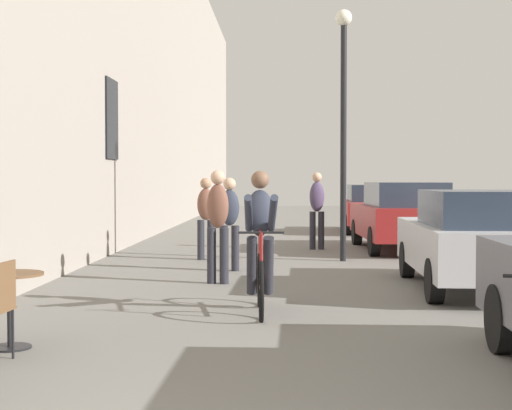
{
  "coord_description": "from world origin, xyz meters",
  "views": [
    {
      "loc": [
        0.44,
        -2.79,
        1.61
      ],
      "look_at": [
        -0.08,
        12.75,
        1.09
      ],
      "focal_mm": 55.1,
      "sensor_mm": 36.0,
      "label": 1
    }
  ],
  "objects": [
    {
      "name": "cafe_table_mid",
      "position": [
        -2.14,
        4.53,
        0.52
      ],
      "size": [
        0.64,
        0.64,
        0.72
      ],
      "color": "black",
      "rests_on": "ground_plane"
    },
    {
      "name": "building_facade_left",
      "position": [
        -3.45,
        14.0,
        5.2
      ],
      "size": [
        0.54,
        68.0,
        10.41
      ],
      "color": "gray",
      "rests_on": "ground_plane"
    },
    {
      "name": "parked_car_third",
      "position": [
        3.12,
        14.9,
        0.8
      ],
      "size": [
        1.93,
        4.37,
        1.54
      ],
      "color": "maroon",
      "rests_on": "ground_plane"
    },
    {
      "name": "parked_car_second",
      "position": [
        3.21,
        8.58,
        0.75
      ],
      "size": [
        1.81,
        4.11,
        1.45
      ],
      "color": "#B7B7BC",
      "rests_on": "ground_plane"
    },
    {
      "name": "pedestrian_furthest",
      "position": [
        1.23,
        15.13,
        0.99
      ],
      "size": [
        0.37,
        0.29,
        1.76
      ],
      "color": "#26262D",
      "rests_on": "ground_plane"
    },
    {
      "name": "pedestrian_far",
      "position": [
        -1.08,
        12.75,
        0.92
      ],
      "size": [
        0.35,
        0.25,
        1.63
      ],
      "color": "#26262D",
      "rests_on": "ground_plane"
    },
    {
      "name": "street_lamp",
      "position": [
        1.63,
        12.6,
        3.11
      ],
      "size": [
        0.32,
        0.32,
        4.9
      ],
      "color": "black",
      "rests_on": "ground_plane"
    },
    {
      "name": "parked_car_fourth",
      "position": [
        3.14,
        20.97,
        0.74
      ],
      "size": [
        1.78,
        4.08,
        1.44
      ],
      "color": "maroon",
      "rests_on": "ground_plane"
    },
    {
      "name": "cyclist_on_bicycle",
      "position": [
        0.17,
        6.7,
        0.81
      ],
      "size": [
        0.52,
        1.76,
        1.74
      ],
      "color": "black",
      "rests_on": "ground_plane"
    },
    {
      "name": "pedestrian_near",
      "position": [
        -0.55,
        9.2,
        0.98
      ],
      "size": [
        0.38,
        0.3,
        1.74
      ],
      "color": "#26262D",
      "rests_on": "ground_plane"
    },
    {
      "name": "pedestrian_mid",
      "position": [
        -0.48,
        10.87,
        0.92
      ],
      "size": [
        0.34,
        0.25,
        1.63
      ],
      "color": "#26262D",
      "rests_on": "ground_plane"
    }
  ]
}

